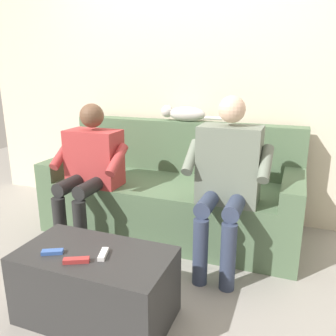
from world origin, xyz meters
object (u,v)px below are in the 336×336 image
object	(u,v)px
person_right_seated	(90,165)
remote_white	(103,254)
coffee_table	(96,285)
remote_blue	(52,252)
person_left_seated	(227,173)
couch	(173,195)
cat_on_backrest	(184,113)
remote_red	(76,260)

from	to	relation	value
person_right_seated	remote_white	distance (m)	1.05
coffee_table	remote_blue	distance (m)	0.31
person_right_seated	person_left_seated	bearing A→B (deg)	-179.12
remote_white	person_right_seated	bearing A→B (deg)	-161.55
person_left_seated	remote_white	xyz separation A→B (m)	(0.48, 0.84, -0.26)
person_left_seated	remote_blue	distance (m)	1.21
couch	remote_white	size ratio (longest dim) A/B	18.27
cat_on_backrest	remote_white	distance (m)	1.64
couch	coffee_table	size ratio (longest dim) A/B	2.51
cat_on_backrest	remote_blue	size ratio (longest dim) A/B	5.00
remote_blue	couch	bearing A→B (deg)	53.77
cat_on_backrest	remote_white	size ratio (longest dim) A/B	4.85
remote_white	couch	bearing A→B (deg)	165.09
person_left_seated	remote_white	world-z (taller)	person_left_seated
couch	remote_blue	bearing A→B (deg)	81.33
remote_blue	person_left_seated	bearing A→B (deg)	23.41
person_left_seated	remote_white	bearing A→B (deg)	60.49
person_left_seated	cat_on_backrest	size ratio (longest dim) A/B	2.13
coffee_table	person_right_seated	size ratio (longest dim) A/B	0.76
cat_on_backrest	remote_red	size ratio (longest dim) A/B	4.27
person_right_seated	remote_red	xyz separation A→B (m)	(-0.51, 0.93, -0.22)
remote_blue	remote_white	size ratio (longest dim) A/B	0.97
couch	person_left_seated	size ratio (longest dim) A/B	1.77
couch	remote_red	size ratio (longest dim) A/B	16.10
couch	cat_on_backrest	xyz separation A→B (m)	(0.00, -0.29, 0.67)
coffee_table	remote_white	xyz separation A→B (m)	(-0.07, 0.01, 0.21)
couch	remote_white	distance (m)	1.26
couch	coffee_table	bearing A→B (deg)	90.00
person_right_seated	cat_on_backrest	distance (m)	0.96
cat_on_backrest	remote_blue	bearing A→B (deg)	82.97
couch	remote_red	bearing A→B (deg)	88.74
coffee_table	remote_white	world-z (taller)	remote_white
couch	cat_on_backrest	distance (m)	0.73
person_left_seated	remote_red	distance (m)	1.14
person_left_seated	remote_blue	world-z (taller)	person_left_seated
coffee_table	cat_on_backrest	distance (m)	1.72
coffee_table	person_right_seated	bearing A→B (deg)	-56.31
coffee_table	person_right_seated	distance (m)	1.07
couch	person_left_seated	xyz separation A→B (m)	(-0.54, 0.41, 0.37)
person_left_seated	remote_red	xyz separation A→B (m)	(0.57, 0.95, -0.26)
remote_blue	cat_on_backrest	bearing A→B (deg)	55.42
coffee_table	remote_red	distance (m)	0.25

